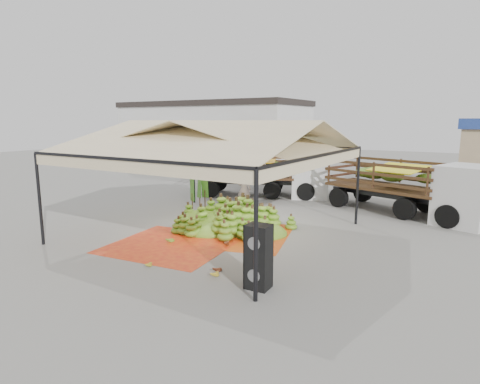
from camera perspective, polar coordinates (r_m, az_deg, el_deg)
The scene contains 17 objects.
ground at distance 14.55m, azimuth -3.79°, elevation -5.86°, with size 90.00×90.00×0.00m, color slate.
canopy_tent at distance 14.00m, azimuth -3.95°, elevation 7.23°, with size 8.10×8.10×4.00m.
building_white at distance 31.22m, azimuth -3.93°, elevation 7.75°, with size 14.30×6.30×5.40m.
tarp_left at distance 13.38m, azimuth -9.78°, elevation -7.41°, with size 3.75×3.58×0.01m, color #DB5814.
tarp_right at distance 14.32m, azimuth -0.38°, elevation -6.08°, with size 3.54×3.72×0.01m, color #D44414.
banana_heap at distance 15.19m, azimuth -1.29°, elevation -3.01°, with size 5.14×4.22×1.10m, color #57831B.
hand_yellow_a at distance 10.71m, azimuth -3.90°, elevation -11.30°, with size 0.42×0.35×0.19m, color gold.
hand_yellow_b at distance 11.62m, azimuth -13.17°, elevation -9.84°, with size 0.39×0.32×0.18m, color gold.
hand_red_a at distance 11.04m, azimuth -3.36°, elevation -10.68°, with size 0.38×0.31×0.17m, color #522212.
hand_red_b at distance 13.13m, azimuth -2.37°, elevation -7.14°, with size 0.47×0.39×0.22m, color #612F16.
hand_green at distance 13.74m, azimuth -10.00°, elevation -6.55°, with size 0.43×0.35×0.19m, color #396F17.
hanging_bunches at distance 13.88m, azimuth -5.25°, elevation 4.37°, with size 3.24×0.24×0.20m.
speaker_stack at distance 9.73m, azimuth 2.64°, elevation -9.17°, with size 0.60×0.53×1.58m.
banana_leaves at distance 18.19m, azimuth -6.57°, elevation -2.65°, with size 0.96×1.36×3.70m, color #31761F, non-canonical shape.
vendor at distance 18.53m, azimuth 0.57°, elevation 0.40°, with size 0.64×0.42×1.74m, color gray.
truck_left at distance 21.54m, azimuth 4.09°, elevation 3.24°, with size 7.11×4.70×2.31m.
truck_right at distance 18.53m, azimuth 23.22°, elevation 1.32°, with size 7.12×4.22×2.31m.
Camera 1 is at (8.14, -11.37, 4.01)m, focal length 30.00 mm.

